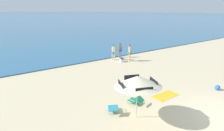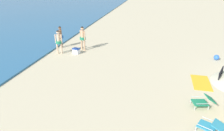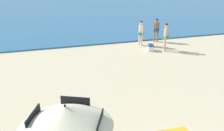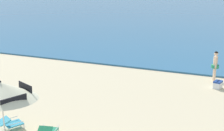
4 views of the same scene
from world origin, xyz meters
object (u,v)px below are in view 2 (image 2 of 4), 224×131
object	(u,v)px
person_wading_in	(83,37)
lounge_chair_beside_umbrella	(203,101)
lounge_chair_under_umbrella	(211,126)
person_standing_beside	(60,35)
person_standing_near_shore	(59,40)
beach_towel	(201,82)
cooler_box	(76,51)
beach_ball	(217,57)

from	to	relation	value
person_wading_in	lounge_chair_beside_umbrella	bearing A→B (deg)	-128.68
lounge_chair_under_umbrella	person_standing_beside	size ratio (longest dim) A/B	0.60
person_standing_near_shore	beach_towel	distance (m)	9.68
person_wading_in	person_standing_beside	bearing A→B (deg)	83.77
person_wading_in	cooler_box	distance (m)	1.23
person_standing_near_shore	person_wading_in	world-z (taller)	person_wading_in
lounge_chair_under_umbrella	beach_ball	xyz separation A→B (m)	(7.67, -1.86, -0.10)
cooler_box	person_standing_near_shore	bearing A→B (deg)	103.43
beach_ball	person_wading_in	bearing A→B (deg)	89.66
beach_ball	beach_towel	size ratio (longest dim) A/B	0.20
person_standing_near_shore	beach_ball	distance (m)	10.88
lounge_chair_beside_umbrella	person_standing_near_shore	size ratio (longest dim) A/B	0.58
lounge_chair_under_umbrella	person_standing_beside	distance (m)	12.34
person_standing_beside	lounge_chair_under_umbrella	bearing A→B (deg)	-130.03
lounge_chair_beside_umbrella	person_standing_beside	bearing A→B (deg)	56.46
person_standing_beside	beach_ball	distance (m)	11.32
lounge_chair_under_umbrella	person_standing_beside	world-z (taller)	person_standing_beside
person_standing_beside	person_wading_in	world-z (taller)	person_wading_in
lounge_chair_under_umbrella	beach_towel	xyz separation A→B (m)	(3.99, -0.34, -0.27)
person_standing_beside	beach_towel	bearing A→B (deg)	-111.96
cooler_box	lounge_chair_beside_umbrella	bearing A→B (deg)	-123.67
person_wading_in	beach_towel	bearing A→B (deg)	-115.33
person_standing_near_shore	cooler_box	bearing A→B (deg)	-76.57
lounge_chair_beside_umbrella	beach_towel	bearing A→B (deg)	-7.70
person_standing_near_shore	beach_ball	size ratio (longest dim) A/B	4.78
beach_ball	lounge_chair_under_umbrella	bearing A→B (deg)	166.40
lounge_chair_under_umbrella	person_wading_in	bearing A→B (deg)	44.37
beach_ball	cooler_box	bearing A→B (deg)	94.86
lounge_chair_beside_umbrella	person_standing_near_shore	xyz separation A→B (m)	(4.91, 8.96, 0.72)
lounge_chair_beside_umbrella	person_standing_beside	distance (m)	11.37
person_standing_beside	beach_towel	xyz separation A→B (m)	(-3.94, -9.77, -0.96)
lounge_chair_beside_umbrella	cooler_box	xyz separation A→B (m)	(5.19, 7.79, -0.07)
person_standing_near_shore	cooler_box	size ratio (longest dim) A/B	2.97
lounge_chair_under_umbrella	person_standing_near_shore	bearing A→B (deg)	53.69
lounge_chair_under_umbrella	person_standing_near_shore	world-z (taller)	person_standing_near_shore
lounge_chair_under_umbrella	person_standing_near_shore	xyz separation A→B (m)	(6.57, 8.94, 0.71)
lounge_chair_under_umbrella	cooler_box	world-z (taller)	lounge_chair_under_umbrella
person_wading_in	lounge_chair_under_umbrella	bearing A→B (deg)	-135.63
beach_towel	beach_ball	bearing A→B (deg)	-22.42
lounge_chair_under_umbrella	lounge_chair_beside_umbrella	world-z (taller)	lounge_chair_beside_umbrella
person_wading_in	cooler_box	world-z (taller)	person_wading_in
cooler_box	person_standing_beside	bearing A→B (deg)	57.06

